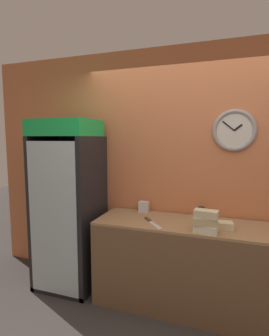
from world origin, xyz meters
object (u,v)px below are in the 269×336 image
(sandwich_stack_top, at_px, (206,214))
(condiment_jar, at_px, (202,212))
(beverage_cooler, at_px, (71,197))
(sandwich_stack_middle, at_px, (206,222))
(napkin_dispenser, at_px, (144,207))
(sandwich_stack_bottom, at_px, (206,229))
(chefs_knife, at_px, (151,221))
(sandwich_flat_left, at_px, (222,225))

(sandwich_stack_top, distance_m, condiment_jar, 0.49)
(sandwich_stack_top, bearing_deg, beverage_cooler, 170.47)
(sandwich_stack_middle, xyz_separation_m, napkin_dispenser, (-0.71, 0.46, -0.04))
(beverage_cooler, bearing_deg, sandwich_stack_top, -9.53)
(sandwich_stack_bottom, bearing_deg, chefs_knife, 166.47)
(sandwich_stack_top, bearing_deg, sandwich_flat_left, 48.68)
(beverage_cooler, xyz_separation_m, sandwich_stack_middle, (1.54, -0.26, -0.06))
(condiment_jar, bearing_deg, napkin_dispenser, -179.39)
(sandwich_flat_left, xyz_separation_m, chefs_knife, (-0.68, -0.02, -0.03))
(sandwich_stack_middle, bearing_deg, beverage_cooler, 170.47)
(sandwich_stack_top, height_order, sandwich_flat_left, sandwich_stack_top)
(beverage_cooler, distance_m, sandwich_stack_bottom, 1.57)
(sandwich_stack_bottom, height_order, condiment_jar, condiment_jar)
(sandwich_stack_top, bearing_deg, sandwich_stack_bottom, 0.00)
(sandwich_flat_left, xyz_separation_m, condiment_jar, (-0.21, 0.31, 0.02))
(sandwich_stack_middle, relative_size, sandwich_flat_left, 0.97)
(sandwich_stack_middle, height_order, condiment_jar, sandwich_stack_middle)
(sandwich_flat_left, bearing_deg, napkin_dispenser, 160.16)
(sandwich_stack_middle, distance_m, chefs_knife, 0.57)
(sandwich_stack_middle, height_order, napkin_dispenser, sandwich_stack_middle)
(sandwich_stack_middle, distance_m, napkin_dispenser, 0.85)
(sandwich_stack_middle, bearing_deg, chefs_knife, 166.47)
(sandwich_flat_left, bearing_deg, sandwich_stack_top, -131.32)
(sandwich_stack_bottom, bearing_deg, napkin_dispenser, 147.23)
(sandwich_stack_middle, relative_size, sandwich_stack_top, 0.96)
(napkin_dispenser, bearing_deg, sandwich_flat_left, -19.84)
(sandwich_stack_middle, xyz_separation_m, condiment_jar, (-0.07, 0.46, -0.05))
(chefs_knife, bearing_deg, beverage_cooler, 172.69)
(sandwich_flat_left, relative_size, condiment_jar, 1.91)
(sandwich_flat_left, height_order, condiment_jar, condiment_jar)
(condiment_jar, relative_size, napkin_dispenser, 0.93)
(sandwich_stack_bottom, relative_size, chefs_knife, 0.77)
(sandwich_flat_left, bearing_deg, beverage_cooler, 176.39)
(beverage_cooler, height_order, sandwich_flat_left, beverage_cooler)
(napkin_dispenser, bearing_deg, sandwich_stack_top, -32.77)
(condiment_jar, bearing_deg, sandwich_stack_top, -80.91)
(sandwich_flat_left, bearing_deg, sandwich_stack_bottom, -131.32)
(sandwich_stack_bottom, xyz_separation_m, chefs_knife, (-0.54, 0.13, -0.03))
(beverage_cooler, height_order, sandwich_stack_bottom, beverage_cooler)
(sandwich_stack_top, xyz_separation_m, condiment_jar, (-0.07, 0.46, -0.12))
(sandwich_stack_bottom, distance_m, chefs_knife, 0.56)
(beverage_cooler, relative_size, sandwich_flat_left, 9.01)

